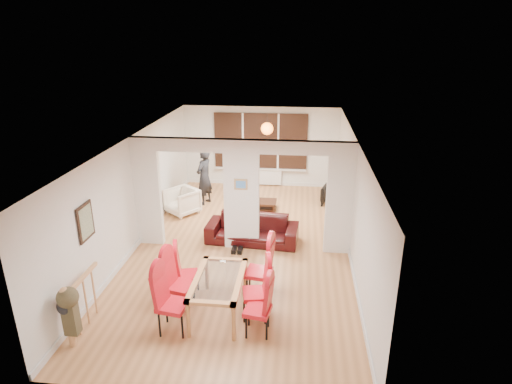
% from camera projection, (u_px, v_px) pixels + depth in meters
% --- Properties ---
extents(floor, '(5.00, 9.00, 0.01)m').
position_uv_depth(floor, '(242.00, 246.00, 10.15)').
color(floor, '#BD7F4C').
rests_on(floor, ground).
extents(room_walls, '(5.00, 9.00, 2.60)m').
position_uv_depth(room_walls, '(242.00, 195.00, 9.70)').
color(room_walls, silver).
rests_on(room_walls, floor).
extents(divider_wall, '(5.00, 0.18, 2.60)m').
position_uv_depth(divider_wall, '(242.00, 195.00, 9.70)').
color(divider_wall, white).
rests_on(divider_wall, floor).
extents(bay_window_blinds, '(3.00, 0.08, 1.80)m').
position_uv_depth(bay_window_blinds, '(261.00, 141.00, 13.77)').
color(bay_window_blinds, black).
rests_on(bay_window_blinds, room_walls).
extents(radiator, '(1.40, 0.08, 0.50)m').
position_uv_depth(radiator, '(260.00, 177.00, 14.15)').
color(radiator, white).
rests_on(radiator, floor).
extents(pendant_light, '(0.36, 0.36, 0.36)m').
position_uv_depth(pendant_light, '(267.00, 129.00, 12.45)').
color(pendant_light, orange).
rests_on(pendant_light, room_walls).
extents(stair_newel, '(0.40, 1.20, 1.10)m').
position_uv_depth(stair_newel, '(84.00, 299.00, 7.21)').
color(stair_newel, tan).
rests_on(stair_newel, floor).
extents(wall_poster, '(0.04, 0.52, 0.67)m').
position_uv_depth(wall_poster, '(85.00, 222.00, 7.61)').
color(wall_poster, gray).
rests_on(wall_poster, room_walls).
extents(pillar_photo, '(0.30, 0.03, 0.25)m').
position_uv_depth(pillar_photo, '(241.00, 184.00, 9.51)').
color(pillar_photo, '#4C8CD8').
rests_on(pillar_photo, divider_wall).
extents(dining_table, '(0.85, 1.52, 0.71)m').
position_uv_depth(dining_table, '(219.00, 295.00, 7.63)').
color(dining_table, '#B87843').
rests_on(dining_table, floor).
extents(dining_chair_la, '(0.54, 0.54, 1.16)m').
position_uv_depth(dining_chair_la, '(173.00, 301.00, 7.09)').
color(dining_chair_la, red).
rests_on(dining_chair_la, floor).
extents(dining_chair_lb, '(0.54, 0.54, 1.12)m').
position_uv_depth(dining_chair_lb, '(180.00, 282.00, 7.67)').
color(dining_chair_lb, red).
rests_on(dining_chair_lb, floor).
extents(dining_chair_lc, '(0.49, 0.49, 1.01)m').
position_uv_depth(dining_chair_lc, '(187.00, 272.00, 8.11)').
color(dining_chair_lc, red).
rests_on(dining_chair_lc, floor).
extents(dining_chair_ra, '(0.48, 0.48, 1.04)m').
position_uv_depth(dining_chair_ra, '(258.00, 306.00, 7.06)').
color(dining_chair_ra, red).
rests_on(dining_chair_ra, floor).
extents(dining_chair_rb, '(0.53, 0.53, 1.12)m').
position_uv_depth(dining_chair_rb, '(256.00, 289.00, 7.45)').
color(dining_chair_rb, red).
rests_on(dining_chair_rb, floor).
extents(dining_chair_rc, '(0.54, 0.54, 1.18)m').
position_uv_depth(dining_chair_rc, '(259.00, 268.00, 8.07)').
color(dining_chair_rc, red).
rests_on(dining_chair_rc, floor).
extents(sofa, '(2.24, 1.01, 0.64)m').
position_uv_depth(sofa, '(252.00, 229.00, 10.30)').
color(sofa, black).
rests_on(sofa, floor).
extents(armchair, '(1.10, 1.10, 0.72)m').
position_uv_depth(armchair, '(182.00, 201.00, 11.92)').
color(armchair, '#F0E1CB').
rests_on(armchair, floor).
extents(person, '(0.71, 0.59, 1.67)m').
position_uv_depth(person, '(204.00, 177.00, 12.46)').
color(person, black).
rests_on(person, floor).
extents(television, '(0.96, 0.38, 0.55)m').
position_uv_depth(television, '(323.00, 192.00, 12.85)').
color(television, black).
rests_on(television, floor).
extents(coffee_table, '(1.22, 0.86, 0.25)m').
position_uv_depth(coffee_table, '(257.00, 205.00, 12.29)').
color(coffee_table, '#351C12').
rests_on(coffee_table, floor).
extents(bottle, '(0.07, 0.07, 0.28)m').
position_uv_depth(bottle, '(254.00, 196.00, 12.19)').
color(bottle, '#143F19').
rests_on(bottle, coffee_table).
extents(bowl, '(0.23, 0.23, 0.06)m').
position_uv_depth(bowl, '(255.00, 200.00, 12.22)').
color(bowl, '#351C12').
rests_on(bowl, coffee_table).
extents(shoes, '(0.25, 0.27, 0.10)m').
position_uv_depth(shoes, '(237.00, 250.00, 9.88)').
color(shoes, black).
rests_on(shoes, floor).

